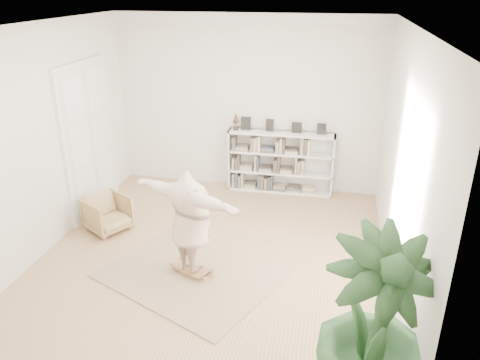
# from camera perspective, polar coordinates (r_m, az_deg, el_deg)

# --- Properties ---
(floor) EXTENTS (6.00, 6.00, 0.00)m
(floor) POSITION_cam_1_polar(r_m,az_deg,el_deg) (7.76, -3.31, -9.23)
(floor) COLOR #96774D
(floor) RESTS_ON ground
(room_shell) EXTENTS (6.00, 6.00, 6.00)m
(room_shell) POSITION_cam_1_polar(r_m,az_deg,el_deg) (9.46, 0.88, 19.22)
(room_shell) COLOR silver
(room_shell) RESTS_ON floor
(doors) EXTENTS (0.09, 1.78, 2.92)m
(doors) POSITION_cam_1_polar(r_m,az_deg,el_deg) (9.24, -17.92, 4.66)
(doors) COLOR white
(doors) RESTS_ON floor
(bookshelf) EXTENTS (2.20, 0.35, 1.64)m
(bookshelf) POSITION_cam_1_polar(r_m,az_deg,el_deg) (9.85, 4.91, 2.11)
(bookshelf) COLOR silver
(bookshelf) RESTS_ON floor
(armchair) EXTENTS (0.95, 0.94, 0.63)m
(armchair) POSITION_cam_1_polar(r_m,az_deg,el_deg) (8.70, -15.83, -3.97)
(armchair) COLOR tan
(armchair) RESTS_ON floor
(rug) EXTENTS (3.11, 2.86, 0.02)m
(rug) POSITION_cam_1_polar(r_m,az_deg,el_deg) (7.37, -5.80, -11.19)
(rug) COLOR tan
(rug) RESTS_ON floor
(rocker_board) EXTENTS (0.56, 0.47, 0.10)m
(rocker_board) POSITION_cam_1_polar(r_m,az_deg,el_deg) (7.34, -5.82, -10.82)
(rocker_board) COLOR brown
(rocker_board) RESTS_ON rug
(person) EXTENTS (2.04, 1.32, 1.62)m
(person) POSITION_cam_1_polar(r_m,az_deg,el_deg) (6.89, -6.11, -4.82)
(person) COLOR beige
(person) RESTS_ON rocker_board
(houseplant) EXTENTS (1.51, 1.51, 2.04)m
(houseplant) POSITION_cam_1_polar(r_m,az_deg,el_deg) (4.94, 16.10, -17.25)
(houseplant) COLOR #264C26
(houseplant) RESTS_ON floor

